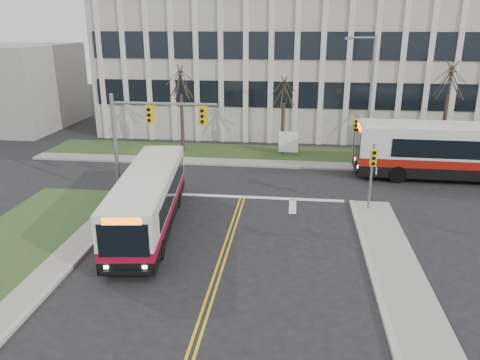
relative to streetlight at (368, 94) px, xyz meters
name	(u,v)px	position (x,y,z in m)	size (l,w,h in m)	color
ground	(221,263)	(-8.03, -16.20, -5.19)	(120.00, 120.00, 0.00)	black
sidewalk_west	(3,318)	(-15.03, -21.20, -5.12)	(1.20, 26.00, 0.14)	#9E9B93
sidewalk_east	(430,350)	(-0.53, -21.20, -5.12)	(2.00, 26.00, 0.14)	#9E9B93
sidewalk_cross	(322,166)	(-3.03, -1.00, -5.12)	(44.00, 1.60, 0.14)	#9E9B93
building_lawn	(320,155)	(-3.03, 1.80, -5.13)	(44.00, 5.00, 0.12)	#2E4D21
office_building	(318,65)	(-3.03, 13.80, 0.81)	(40.00, 16.00, 12.00)	beige
building_annex	(4,86)	(-34.03, 9.80, -1.19)	(12.00, 12.00, 8.00)	#9E9B93
mast_arm_signal	(142,129)	(-13.65, -9.04, -0.94)	(6.11, 0.38, 6.20)	slate
signal_pole_near	(372,168)	(-0.83, -9.30, -2.69)	(0.34, 0.39, 3.80)	slate
signal_pole_far	(355,133)	(-0.83, -0.80, -2.69)	(0.34, 0.39, 3.80)	slate
streetlight	(368,94)	(0.00, 0.00, 0.00)	(2.15, 0.25, 9.20)	slate
directory_sign	(289,142)	(-5.53, 1.30, -4.02)	(1.50, 0.12, 2.00)	slate
tree_left	(181,83)	(-14.03, 1.80, 0.32)	(1.80, 1.80, 7.70)	#42352B
tree_mid	(284,93)	(-6.03, 2.00, -0.31)	(1.80, 1.80, 6.82)	#42352B
tree_right	(450,82)	(5.97, 1.80, 0.71)	(1.80, 1.80, 8.25)	#42352B
bus_main	(149,201)	(-12.23, -12.91, -3.75)	(2.35, 10.83, 2.89)	silver
bus_cross	(463,153)	(6.01, -2.88, -3.38)	(2.94, 13.59, 3.62)	silver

